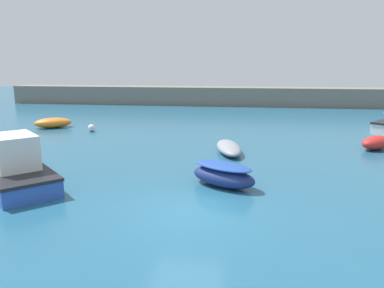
# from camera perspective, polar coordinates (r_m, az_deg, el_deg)

# --- Properties ---
(ground_plane) EXTENTS (120.00, 120.00, 0.20)m
(ground_plane) POSITION_cam_1_polar(r_m,az_deg,el_deg) (12.50, -0.85, -10.76)
(ground_plane) COLOR #235B7A
(harbor_breakwater) EXTENTS (51.45, 3.13, 2.05)m
(harbor_breakwater) POSITION_cam_1_polar(r_m,az_deg,el_deg) (43.56, 5.66, 7.28)
(harbor_breakwater) COLOR slate
(harbor_breakwater) RESTS_ON ground_plane
(rowboat_white_midwater) EXTENTS (1.90, 3.71, 0.56)m
(rowboat_white_midwater) POSITION_cam_1_polar(r_m,az_deg,el_deg) (20.38, 5.62, -0.56)
(rowboat_white_midwater) COLOR gray
(rowboat_white_midwater) RESTS_ON ground_plane
(rowboat_with_red_cover) EXTENTS (3.03, 2.50, 0.94)m
(rowboat_with_red_cover) POSITION_cam_1_polar(r_m,az_deg,el_deg) (14.85, 4.80, -4.68)
(rowboat_with_red_cover) COLOR navy
(rowboat_with_red_cover) RESTS_ON ground_plane
(fishing_dinghy_green) EXTENTS (2.37, 2.28, 0.78)m
(fishing_dinghy_green) POSITION_cam_1_polar(r_m,az_deg,el_deg) (23.46, 26.27, 0.19)
(fishing_dinghy_green) COLOR red
(fishing_dinghy_green) RESTS_ON ground_plane
(cabin_cruiser_white) EXTENTS (5.60, 5.55, 2.08)m
(cabin_cruiser_white) POSITION_cam_1_polar(r_m,az_deg,el_deg) (16.55, -25.43, -3.27)
(cabin_cruiser_white) COLOR #2D56B7
(cabin_cruiser_white) RESTS_ON ground_plane
(open_tender_yellow) EXTENTS (3.03, 2.60, 0.74)m
(open_tender_yellow) POSITION_cam_1_polar(r_m,az_deg,el_deg) (30.04, -20.42, 3.05)
(open_tender_yellow) COLOR orange
(open_tender_yellow) RESTS_ON ground_plane
(mooring_buoy_white) EXTENTS (0.52, 0.52, 0.52)m
(mooring_buoy_white) POSITION_cam_1_polar(r_m,az_deg,el_deg) (27.49, -15.06, 2.37)
(mooring_buoy_white) COLOR white
(mooring_buoy_white) RESTS_ON ground_plane
(mooring_buoy_red) EXTENTS (0.40, 0.40, 0.40)m
(mooring_buoy_red) POSITION_cam_1_polar(r_m,az_deg,el_deg) (22.34, -25.57, -0.80)
(mooring_buoy_red) COLOR red
(mooring_buoy_red) RESTS_ON ground_plane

